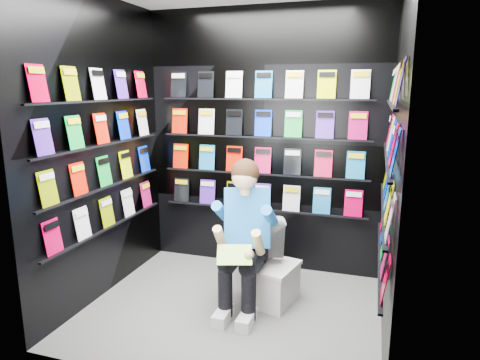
% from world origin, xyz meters
% --- Properties ---
extents(floor, '(2.40, 2.40, 0.00)m').
position_xyz_m(floor, '(0.00, 0.00, 0.00)').
color(floor, '#555553').
rests_on(floor, ground).
extents(wall_back, '(2.40, 0.04, 2.60)m').
position_xyz_m(wall_back, '(0.00, 1.00, 1.30)').
color(wall_back, black).
rests_on(wall_back, floor).
extents(wall_front, '(2.40, 0.04, 2.60)m').
position_xyz_m(wall_front, '(0.00, -1.00, 1.30)').
color(wall_front, black).
rests_on(wall_front, floor).
extents(wall_left, '(0.04, 2.00, 2.60)m').
position_xyz_m(wall_left, '(-1.20, 0.00, 1.30)').
color(wall_left, black).
rests_on(wall_left, floor).
extents(wall_right, '(0.04, 2.00, 2.60)m').
position_xyz_m(wall_right, '(1.20, 0.00, 1.30)').
color(wall_right, black).
rests_on(wall_right, floor).
extents(comics_back, '(2.10, 0.06, 1.37)m').
position_xyz_m(comics_back, '(0.00, 0.97, 1.31)').
color(comics_back, '#CD002F').
rests_on(comics_back, wall_back).
extents(comics_left, '(0.06, 1.70, 1.37)m').
position_xyz_m(comics_left, '(-1.17, 0.00, 1.31)').
color(comics_left, '#CD002F').
rests_on(comics_left, wall_left).
extents(comics_right, '(0.06, 1.70, 1.37)m').
position_xyz_m(comics_right, '(1.17, 0.00, 1.31)').
color(comics_right, '#CD002F').
rests_on(comics_right, wall_right).
extents(toilet, '(0.63, 0.84, 0.73)m').
position_xyz_m(toilet, '(0.09, 0.53, 0.37)').
color(toilet, white).
rests_on(toilet, floor).
extents(longbox, '(0.32, 0.46, 0.31)m').
position_xyz_m(longbox, '(0.35, 0.22, 0.16)').
color(longbox, silver).
rests_on(longbox, floor).
extents(longbox_lid, '(0.34, 0.49, 0.03)m').
position_xyz_m(longbox_lid, '(0.35, 0.22, 0.33)').
color(longbox_lid, silver).
rests_on(longbox_lid, longbox).
extents(reader, '(0.71, 0.86, 1.37)m').
position_xyz_m(reader, '(0.09, 0.15, 0.76)').
color(reader, blue).
rests_on(reader, toilet).
extents(held_comic, '(0.30, 0.23, 0.11)m').
position_xyz_m(held_comic, '(0.09, -0.20, 0.58)').
color(held_comic, green).
rests_on(held_comic, reader).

